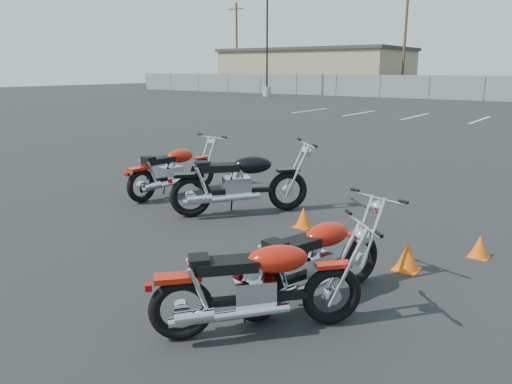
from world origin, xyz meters
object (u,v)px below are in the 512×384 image
Objects in this scene: motorcycle_front_red at (173,170)px; motorcycle_second_black at (240,182)px; motorcycle_third_red at (258,286)px; motorcycle_rear_red at (314,260)px.

motorcycle_second_black is at bearing -8.50° from motorcycle_front_red.
motorcycle_rear_red is (0.10, 0.83, -0.00)m from motorcycle_third_red.
motorcycle_rear_red is (2.54, -2.07, -0.08)m from motorcycle_second_black.
motorcycle_second_black reaches higher than motorcycle_front_red.
motorcycle_front_red is 1.07× the size of motorcycle_rear_red.
motorcycle_second_black is at bearing 130.02° from motorcycle_third_red.
motorcycle_second_black reaches higher than motorcycle_third_red.
motorcycle_second_black is at bearing 140.77° from motorcycle_rear_red.
motorcycle_third_red is at bearing -36.98° from motorcycle_front_red.
motorcycle_rear_red is at bearing -39.23° from motorcycle_second_black.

